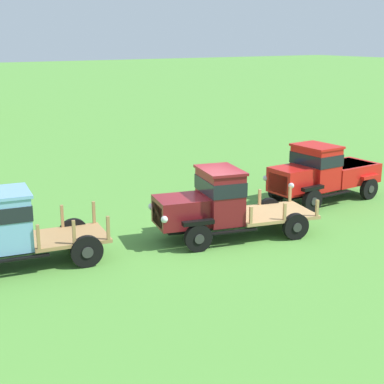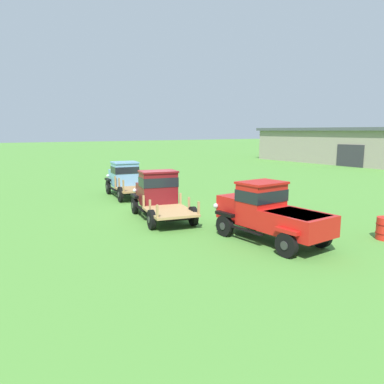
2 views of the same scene
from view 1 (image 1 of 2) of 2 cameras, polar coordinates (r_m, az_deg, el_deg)
name	(u,v)px [view 1 (image 1 of 2)]	position (r m, az deg, el deg)	size (l,w,h in m)	color
ground_plane	(207,239)	(17.57, 1.49, -4.61)	(240.00, 240.00, 0.00)	#518E38
vintage_truck_second_in_line	(217,204)	(17.38, 2.41, -1.14)	(5.16, 2.81, 2.12)	black
vintage_truck_midrow_center	(322,172)	(21.91, 12.51, 1.88)	(4.62, 2.09, 2.10)	black
oil_drum_beside_row	(214,186)	(21.75, 2.15, 0.56)	(0.61, 0.61, 0.95)	#1951B2
oil_drum_near_fence	(300,165)	(26.13, 10.43, 2.63)	(0.64, 0.64, 0.82)	red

